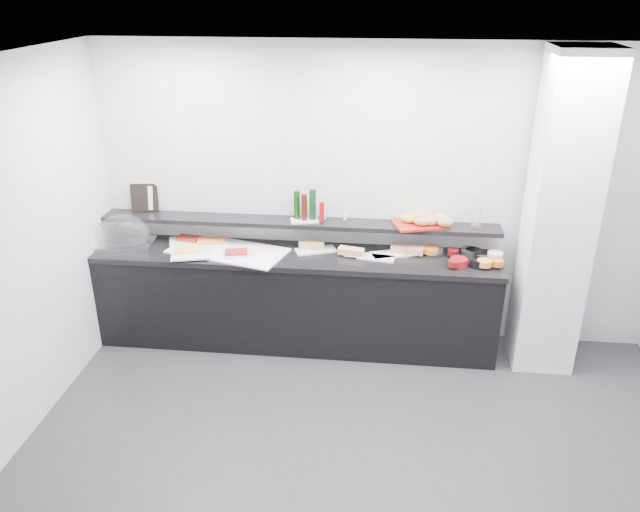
# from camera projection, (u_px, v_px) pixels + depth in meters

# --- Properties ---
(ground) EXTENTS (5.00, 5.00, 0.00)m
(ground) POSITION_uv_depth(u_px,v_px,m) (361.00, 476.00, 4.30)
(ground) COLOR #2D2D30
(ground) RESTS_ON ground
(back_wall) EXTENTS (5.00, 0.02, 2.70)m
(back_wall) POSITION_uv_depth(u_px,v_px,m) (377.00, 198.00, 5.57)
(back_wall) COLOR silver
(back_wall) RESTS_ON ground
(ceiling) EXTENTS (5.00, 5.00, 0.00)m
(ceiling) POSITION_uv_depth(u_px,v_px,m) (375.00, 72.00, 3.21)
(ceiling) COLOR white
(ceiling) RESTS_ON back_wall
(column) EXTENTS (0.50, 0.50, 2.70)m
(column) POSITION_uv_depth(u_px,v_px,m) (559.00, 218.00, 5.10)
(column) COLOR white
(column) RESTS_ON ground
(buffet_cabinet) EXTENTS (3.60, 0.60, 0.85)m
(buffet_cabinet) POSITION_uv_depth(u_px,v_px,m) (296.00, 301.00, 5.75)
(buffet_cabinet) COLOR black
(buffet_cabinet) RESTS_ON ground
(counter_top) EXTENTS (3.62, 0.62, 0.05)m
(counter_top) POSITION_uv_depth(u_px,v_px,m) (295.00, 256.00, 5.56)
(counter_top) COLOR black
(counter_top) RESTS_ON buffet_cabinet
(wall_shelf) EXTENTS (3.60, 0.25, 0.04)m
(wall_shelf) POSITION_uv_depth(u_px,v_px,m) (298.00, 223.00, 5.62)
(wall_shelf) COLOR black
(wall_shelf) RESTS_ON back_wall
(cloche_base) EXTENTS (0.53, 0.38, 0.04)m
(cloche_base) POSITION_uv_depth(u_px,v_px,m) (126.00, 244.00, 5.70)
(cloche_base) COLOR silver
(cloche_base) RESTS_ON counter_top
(cloche_dome) EXTENTS (0.56, 0.46, 0.34)m
(cloche_dome) POSITION_uv_depth(u_px,v_px,m) (123.00, 233.00, 5.68)
(cloche_dome) COLOR silver
(cloche_dome) RESTS_ON cloche_base
(linen_runner) EXTENTS (1.13, 0.75, 0.01)m
(linen_runner) POSITION_uv_depth(u_px,v_px,m) (228.00, 251.00, 5.60)
(linen_runner) COLOR white
(linen_runner) RESTS_ON counter_top
(platter_meat_a) EXTENTS (0.36, 0.30, 0.01)m
(platter_meat_a) POSITION_uv_depth(u_px,v_px,m) (186.00, 240.00, 5.78)
(platter_meat_a) COLOR white
(platter_meat_a) RESTS_ON linen_runner
(food_meat_a) EXTENTS (0.23, 0.17, 0.02)m
(food_meat_a) POSITION_uv_depth(u_px,v_px,m) (188.00, 238.00, 5.78)
(food_meat_a) COLOR maroon
(food_meat_a) RESTS_ON platter_meat_a
(platter_salmon) EXTENTS (0.37, 0.28, 0.01)m
(platter_salmon) POSITION_uv_depth(u_px,v_px,m) (210.00, 244.00, 5.70)
(platter_salmon) COLOR white
(platter_salmon) RESTS_ON linen_runner
(food_salmon) EXTENTS (0.26, 0.18, 0.02)m
(food_salmon) POSITION_uv_depth(u_px,v_px,m) (211.00, 241.00, 5.73)
(food_salmon) COLOR orange
(food_salmon) RESTS_ON platter_salmon
(platter_cheese) EXTENTS (0.38, 0.30, 0.01)m
(platter_cheese) POSITION_uv_depth(u_px,v_px,m) (191.00, 255.00, 5.47)
(platter_cheese) COLOR white
(platter_cheese) RESTS_ON linen_runner
(food_cheese) EXTENTS (0.26, 0.22, 0.02)m
(food_cheese) POSITION_uv_depth(u_px,v_px,m) (187.00, 250.00, 5.53)
(food_cheese) COLOR #DEC156
(food_cheese) RESTS_ON platter_cheese
(platter_meat_b) EXTENTS (0.31, 0.26, 0.01)m
(platter_meat_b) POSITION_uv_depth(u_px,v_px,m) (239.00, 254.00, 5.49)
(platter_meat_b) COLOR silver
(platter_meat_b) RESTS_ON linen_runner
(food_meat_b) EXTENTS (0.22, 0.16, 0.02)m
(food_meat_b) POSITION_uv_depth(u_px,v_px,m) (236.00, 252.00, 5.49)
(food_meat_b) COLOR maroon
(food_meat_b) RESTS_ON platter_meat_b
(sandwich_plate_left) EXTENTS (0.39, 0.28, 0.01)m
(sandwich_plate_left) POSITION_uv_depth(u_px,v_px,m) (316.00, 250.00, 5.60)
(sandwich_plate_left) COLOR silver
(sandwich_plate_left) RESTS_ON counter_top
(sandwich_food_left) EXTENTS (0.24, 0.13, 0.06)m
(sandwich_food_left) POSITION_uv_depth(u_px,v_px,m) (311.00, 245.00, 5.62)
(sandwich_food_left) COLOR tan
(sandwich_food_left) RESTS_ON sandwich_plate_left
(tongs_left) EXTENTS (0.16, 0.02, 0.01)m
(tongs_left) POSITION_uv_depth(u_px,v_px,m) (316.00, 250.00, 5.58)
(tongs_left) COLOR #AAACB1
(tongs_left) RESTS_ON sandwich_plate_left
(sandwich_plate_mid) EXTENTS (0.34, 0.19, 0.01)m
(sandwich_plate_mid) POSITION_uv_depth(u_px,v_px,m) (376.00, 258.00, 5.45)
(sandwich_plate_mid) COLOR silver
(sandwich_plate_mid) RESTS_ON counter_top
(sandwich_food_mid) EXTENTS (0.24, 0.13, 0.06)m
(sandwich_food_mid) POSITION_uv_depth(u_px,v_px,m) (351.00, 251.00, 5.49)
(sandwich_food_mid) COLOR tan
(sandwich_food_mid) RESTS_ON sandwich_plate_mid
(tongs_mid) EXTENTS (0.16, 0.02, 0.01)m
(tongs_mid) POSITION_uv_depth(u_px,v_px,m) (353.00, 257.00, 5.44)
(tongs_mid) COLOR #B1B3B8
(tongs_mid) RESTS_ON sandwich_plate_mid
(sandwich_plate_right) EXTENTS (0.42, 0.29, 0.01)m
(sandwich_plate_right) POSITION_uv_depth(u_px,v_px,m) (392.00, 254.00, 5.53)
(sandwich_plate_right) COLOR white
(sandwich_plate_right) RESTS_ON counter_top
(sandwich_food_right) EXTENTS (0.30, 0.15, 0.06)m
(sandwich_food_right) POSITION_uv_depth(u_px,v_px,m) (407.00, 249.00, 5.53)
(sandwich_food_right) COLOR tan
(sandwich_food_right) RESTS_ON sandwich_plate_right
(tongs_right) EXTENTS (0.16, 0.03, 0.01)m
(tongs_right) POSITION_uv_depth(u_px,v_px,m) (403.00, 255.00, 5.48)
(tongs_right) COLOR silver
(tongs_right) RESTS_ON sandwich_plate_right
(bowl_glass_fruit) EXTENTS (0.19, 0.19, 0.07)m
(bowl_glass_fruit) POSITION_uv_depth(u_px,v_px,m) (434.00, 252.00, 5.50)
(bowl_glass_fruit) COLOR white
(bowl_glass_fruit) RESTS_ON counter_top
(fill_glass_fruit) EXTENTS (0.15, 0.15, 0.05)m
(fill_glass_fruit) POSITION_uv_depth(u_px,v_px,m) (430.00, 250.00, 5.51)
(fill_glass_fruit) COLOR orange
(fill_glass_fruit) RESTS_ON bowl_glass_fruit
(bowl_black_jam) EXTENTS (0.18, 0.18, 0.07)m
(bowl_black_jam) POSITION_uv_depth(u_px,v_px,m) (474.00, 253.00, 5.48)
(bowl_black_jam) COLOR black
(bowl_black_jam) RESTS_ON counter_top
(fill_black_jam) EXTENTS (0.11, 0.11, 0.05)m
(fill_black_jam) POSITION_uv_depth(u_px,v_px,m) (453.00, 252.00, 5.47)
(fill_black_jam) COLOR #530B0F
(fill_black_jam) RESTS_ON bowl_black_jam
(bowl_glass_cream) EXTENTS (0.17, 0.17, 0.07)m
(bowl_glass_cream) POSITION_uv_depth(u_px,v_px,m) (469.00, 253.00, 5.48)
(bowl_glass_cream) COLOR silver
(bowl_glass_cream) RESTS_ON counter_top
(fill_glass_cream) EXTENTS (0.14, 0.14, 0.05)m
(fill_glass_cream) POSITION_uv_depth(u_px,v_px,m) (495.00, 255.00, 5.41)
(fill_glass_cream) COLOR white
(fill_glass_cream) RESTS_ON bowl_glass_cream
(bowl_red_jam) EXTENTS (0.16, 0.16, 0.07)m
(bowl_red_jam) POSITION_uv_depth(u_px,v_px,m) (459.00, 262.00, 5.30)
(bowl_red_jam) COLOR maroon
(bowl_red_jam) RESTS_ON counter_top
(fill_red_jam) EXTENTS (0.11, 0.11, 0.05)m
(fill_red_jam) POSITION_uv_depth(u_px,v_px,m) (454.00, 263.00, 5.25)
(fill_red_jam) COLOR #60100D
(fill_red_jam) RESTS_ON bowl_red_jam
(bowl_glass_salmon) EXTENTS (0.18, 0.18, 0.07)m
(bowl_glass_salmon) POSITION_uv_depth(u_px,v_px,m) (482.00, 262.00, 5.30)
(bowl_glass_salmon) COLOR white
(bowl_glass_salmon) RESTS_ON counter_top
(fill_glass_salmon) EXTENTS (0.14, 0.14, 0.05)m
(fill_glass_salmon) POSITION_uv_depth(u_px,v_px,m) (484.00, 263.00, 5.26)
(fill_glass_salmon) COLOR orange
(fill_glass_salmon) RESTS_ON bowl_glass_salmon
(bowl_black_fruit) EXTENTS (0.14, 0.14, 0.07)m
(bowl_black_fruit) POSITION_uv_depth(u_px,v_px,m) (478.00, 263.00, 5.29)
(bowl_black_fruit) COLOR black
(bowl_black_fruit) RESTS_ON counter_top
(fill_black_fruit) EXTENTS (0.12, 0.12, 0.05)m
(fill_black_fruit) POSITION_uv_depth(u_px,v_px,m) (497.00, 263.00, 5.26)
(fill_black_fruit) COLOR #CB691B
(fill_black_fruit) RESTS_ON bowl_black_fruit
(framed_print) EXTENTS (0.26, 0.11, 0.26)m
(framed_print) POSITION_uv_depth(u_px,v_px,m) (144.00, 198.00, 5.79)
(framed_print) COLOR black
(framed_print) RESTS_ON wall_shelf
(print_art) EXTENTS (0.16, 0.06, 0.22)m
(print_art) POSITION_uv_depth(u_px,v_px,m) (145.00, 198.00, 5.79)
(print_art) COLOR beige
(print_art) RESTS_ON framed_print
(condiment_tray) EXTENTS (0.28, 0.21, 0.01)m
(condiment_tray) POSITION_uv_depth(u_px,v_px,m) (304.00, 220.00, 5.60)
(condiment_tray) COLOR silver
(condiment_tray) RESTS_ON wall_shelf
(bottle_green_a) EXTENTS (0.06, 0.06, 0.26)m
(bottle_green_a) POSITION_uv_depth(u_px,v_px,m) (297.00, 205.00, 5.58)
(bottle_green_a) COLOR #0F330E
(bottle_green_a) RESTS_ON condiment_tray
(bottle_brown) EXTENTS (0.06, 0.06, 0.24)m
(bottle_brown) POSITION_uv_depth(u_px,v_px,m) (304.00, 207.00, 5.54)
(bottle_brown) COLOR #3A120A
(bottle_brown) RESTS_ON condiment_tray
(bottle_green_b) EXTENTS (0.07, 0.07, 0.28)m
(bottle_green_b) POSITION_uv_depth(u_px,v_px,m) (313.00, 204.00, 5.55)
(bottle_green_b) COLOR #0E361A
(bottle_green_b) RESTS_ON condiment_tray
(bottle_hot) EXTENTS (0.05, 0.05, 0.18)m
(bottle_hot) POSITION_uv_depth(u_px,v_px,m) (322.00, 212.00, 5.53)
(bottle_hot) COLOR #A60B0F
(bottle_hot) RESTS_ON condiment_tray
(shaker_salt) EXTENTS (0.03, 0.03, 0.07)m
(shaker_salt) POSITION_uv_depth(u_px,v_px,m) (324.00, 215.00, 5.60)
(shaker_salt) COLOR silver
(shaker_salt) RESTS_ON condiment_tray
(shaker_pepper) EXTENTS (0.03, 0.03, 0.07)m
(shaker_pepper) POSITION_uv_depth(u_px,v_px,m) (345.00, 216.00, 5.58)
(shaker_pepper) COLOR white
(shaker_pepper) RESTS_ON condiment_tray
(bread_tray) EXTENTS (0.52, 0.44, 0.02)m
(bread_tray) POSITION_uv_depth(u_px,v_px,m) (419.00, 224.00, 5.51)
(bread_tray) COLOR #A41E11
(bread_tray) RESTS_ON wall_shelf
(bread_roll_nw) EXTENTS (0.18, 0.14, 0.08)m
(bread_roll_nw) POSITION_uv_depth(u_px,v_px,m) (415.00, 216.00, 5.54)
(bread_roll_nw) COLOR #C37C4A
(bread_roll_nw) RESTS_ON bread_tray
(bread_roll_n) EXTENTS (0.16, 0.13, 0.08)m
(bread_roll_n) POSITION_uv_depth(u_px,v_px,m) (417.00, 216.00, 5.54)
(bread_roll_n) COLOR tan
(bread_roll_n) RESTS_ON bread_tray
(bread_roll_ne) EXTENTS (0.17, 0.13, 0.08)m
(bread_roll_ne) POSITION_uv_depth(u_px,v_px,m) (426.00, 216.00, 5.54)
(bread_roll_ne) COLOR #B47544
(bread_roll_ne) RESTS_ON bread_tray
(bread_roll_sw) EXTENTS (0.16, 0.12, 0.08)m
(bread_roll_sw) POSITION_uv_depth(u_px,v_px,m) (422.00, 221.00, 5.42)
(bread_roll_sw) COLOR #AD7942
(bread_roll_sw) RESTS_ON bread_tray
(bread_roll_s) EXTENTS (0.17, 0.14, 0.08)m
(bread_roll_s) POSITION_uv_depth(u_px,v_px,m) (431.00, 221.00, 5.43)
(bread_roll_s) COLOR #B27544
(bread_roll_s) RESTS_ON bread_tray
(bread_roll_se) EXTENTS (0.16, 0.12, 0.08)m
(bread_roll_se) POSITION_uv_depth(u_px,v_px,m) (446.00, 222.00, 5.40)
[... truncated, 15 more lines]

